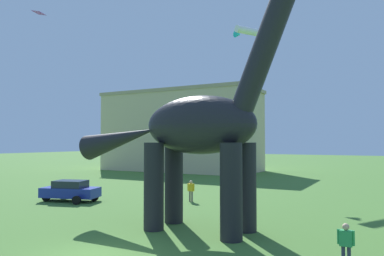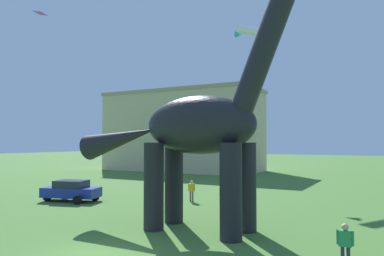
{
  "view_description": "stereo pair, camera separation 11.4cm",
  "coord_description": "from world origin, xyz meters",
  "px_view_note": "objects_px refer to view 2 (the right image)",
  "views": [
    {
      "loc": [
        10.19,
        -10.65,
        4.46
      ],
      "look_at": [
        0.82,
        6.59,
        5.19
      ],
      "focal_mm": 34.43,
      "sensor_mm": 36.0,
      "label": 1
    },
    {
      "loc": [
        10.29,
        -10.59,
        4.46
      ],
      "look_at": [
        0.82,
        6.59,
        5.19
      ],
      "focal_mm": 34.43,
      "sensor_mm": 36.0,
      "label": 2
    }
  ],
  "objects_px": {
    "dinosaur_sculpture": "(198,125)",
    "person_vendor_side": "(345,241)",
    "parked_sedan_left": "(71,190)",
    "kite_near_low": "(246,31)",
    "kite_far_left": "(40,13)",
    "person_photographer": "(72,184)",
    "person_far_spectator": "(192,189)"
  },
  "relations": [
    {
      "from": "dinosaur_sculpture",
      "to": "person_vendor_side",
      "type": "xyz_separation_m",
      "value": [
        7.14,
        -2.43,
        -4.36
      ]
    },
    {
      "from": "parked_sedan_left",
      "to": "kite_near_low",
      "type": "height_order",
      "value": "kite_near_low"
    },
    {
      "from": "kite_near_low",
      "to": "kite_far_left",
      "type": "height_order",
      "value": "kite_far_left"
    },
    {
      "from": "parked_sedan_left",
      "to": "person_photographer",
      "type": "bearing_deg",
      "value": 120.02
    },
    {
      "from": "person_photographer",
      "to": "kite_near_low",
      "type": "xyz_separation_m",
      "value": [
        12.36,
        12.0,
        15.43
      ]
    },
    {
      "from": "person_photographer",
      "to": "person_far_spectator",
      "type": "relative_size",
      "value": 0.66
    },
    {
      "from": "person_far_spectator",
      "to": "person_vendor_side",
      "type": "xyz_separation_m",
      "value": [
        11.73,
        -10.02,
        -0.0
      ]
    },
    {
      "from": "parked_sedan_left",
      "to": "kite_far_left",
      "type": "distance_m",
      "value": 19.88
    },
    {
      "from": "dinosaur_sculpture",
      "to": "person_photographer",
      "type": "bearing_deg",
      "value": 154.53
    },
    {
      "from": "parked_sedan_left",
      "to": "kite_near_low",
      "type": "relative_size",
      "value": 1.62
    },
    {
      "from": "person_far_spectator",
      "to": "kite_near_low",
      "type": "relative_size",
      "value": 0.56
    },
    {
      "from": "parked_sedan_left",
      "to": "person_far_spectator",
      "type": "bearing_deg",
      "value": 10.87
    },
    {
      "from": "person_far_spectator",
      "to": "parked_sedan_left",
      "type": "bearing_deg",
      "value": 63.85
    },
    {
      "from": "dinosaur_sculpture",
      "to": "kite_near_low",
      "type": "height_order",
      "value": "kite_near_low"
    },
    {
      "from": "person_vendor_side",
      "to": "kite_far_left",
      "type": "relative_size",
      "value": 1.06
    },
    {
      "from": "person_far_spectator",
      "to": "kite_near_low",
      "type": "bearing_deg",
      "value": -52.63
    },
    {
      "from": "parked_sedan_left",
      "to": "person_photographer",
      "type": "relative_size",
      "value": 4.4
    },
    {
      "from": "dinosaur_sculpture",
      "to": "person_far_spectator",
      "type": "distance_m",
      "value": 9.88
    },
    {
      "from": "person_photographer",
      "to": "dinosaur_sculpture",
      "type": "bearing_deg",
      "value": -161.62
    },
    {
      "from": "kite_near_low",
      "to": "dinosaur_sculpture",
      "type": "bearing_deg",
      "value": -76.45
    },
    {
      "from": "person_far_spectator",
      "to": "kite_near_low",
      "type": "distance_m",
      "value": 19.36
    },
    {
      "from": "kite_near_low",
      "to": "kite_far_left",
      "type": "xyz_separation_m",
      "value": [
        -17.66,
        -11.5,
        1.39
      ]
    },
    {
      "from": "person_photographer",
      "to": "kite_far_left",
      "type": "distance_m",
      "value": 17.64
    },
    {
      "from": "person_vendor_side",
      "to": "kite_near_low",
      "type": "relative_size",
      "value": 0.56
    },
    {
      "from": "kite_near_low",
      "to": "kite_far_left",
      "type": "bearing_deg",
      "value": -146.93
    },
    {
      "from": "person_photographer",
      "to": "kite_near_low",
      "type": "relative_size",
      "value": 0.37
    },
    {
      "from": "parked_sedan_left",
      "to": "kite_far_left",
      "type": "height_order",
      "value": "kite_far_left"
    },
    {
      "from": "person_photographer",
      "to": "kite_near_low",
      "type": "distance_m",
      "value": 23.13
    },
    {
      "from": "parked_sedan_left",
      "to": "person_photographer",
      "type": "xyz_separation_m",
      "value": [
        -4.48,
        4.26,
        -0.18
      ]
    },
    {
      "from": "dinosaur_sculpture",
      "to": "parked_sedan_left",
      "type": "height_order",
      "value": "dinosaur_sculpture"
    },
    {
      "from": "dinosaur_sculpture",
      "to": "person_vendor_side",
      "type": "relative_size",
      "value": 9.34
    },
    {
      "from": "person_photographer",
      "to": "person_far_spectator",
      "type": "distance_m",
      "value": 12.53
    }
  ]
}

